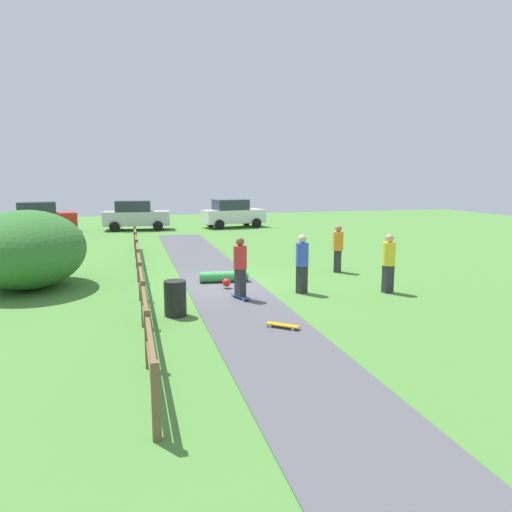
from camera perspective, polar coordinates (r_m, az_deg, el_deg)
ground_plane at (r=15.84m, az=-3.93°, el=-3.42°), size 60.00×60.00×0.00m
asphalt_path at (r=15.84m, az=-3.93°, el=-3.39°), size 2.40×28.00×0.02m
wooden_fence at (r=15.45m, az=-13.47°, el=-1.46°), size 0.12×18.12×1.10m
bush_large at (r=16.84m, az=-25.16°, el=0.71°), size 3.53×4.24×2.45m
trash_bin at (r=12.49m, az=-9.42°, el=-4.89°), size 0.56×0.56×0.90m
skater_riding at (r=13.82m, az=-1.86°, el=-1.04°), size 0.48×0.82×1.77m
skater_fallen at (r=16.11m, az=-3.76°, el=-2.48°), size 1.63×1.30×0.36m
skateboard_loose at (r=11.39m, az=3.14°, el=-8.06°), size 0.74×0.67×0.08m
bystander_orange at (r=18.06m, az=9.55°, el=1.12°), size 0.53×0.53×1.73m
bystander_blue at (r=14.64m, az=5.41°, el=-0.58°), size 0.52×0.52×1.77m
bystander_yellow at (r=15.18m, az=15.24°, el=-0.50°), size 0.47×0.47×1.78m
parked_car_white at (r=33.60m, az=-2.75°, el=4.99°), size 4.43×2.56×1.92m
parked_car_red at (r=33.32m, az=-23.93°, el=4.17°), size 4.40×2.46×1.92m
parked_car_silver at (r=32.90m, az=-13.85°, el=4.64°), size 4.31×2.24×1.92m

